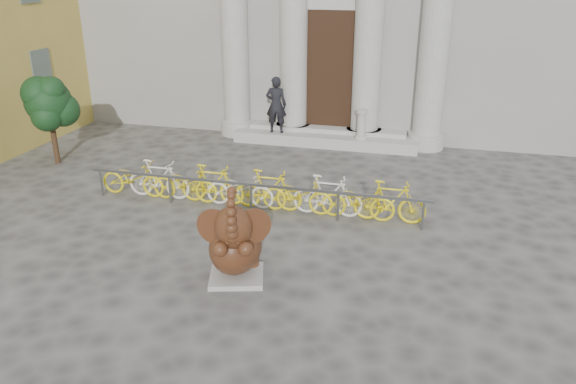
% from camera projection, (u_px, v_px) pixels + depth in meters
% --- Properties ---
extents(ground, '(80.00, 80.00, 0.00)m').
position_uv_depth(ground, '(226.00, 294.00, 10.13)').
color(ground, '#474442').
rests_on(ground, ground).
extents(entrance_steps, '(6.00, 1.20, 0.36)m').
position_uv_depth(entrance_steps, '(326.00, 139.00, 18.48)').
color(entrance_steps, '#A8A59E').
rests_on(entrance_steps, ground).
extents(elephant_statue, '(1.31, 1.58, 2.00)m').
position_uv_depth(elephant_statue, '(235.00, 245.00, 10.32)').
color(elephant_statue, '#A8A59E').
rests_on(elephant_statue, ground).
extents(bike_rack, '(8.41, 0.53, 1.00)m').
position_uv_depth(bike_rack, '(253.00, 188.00, 13.53)').
color(bike_rack, slate).
rests_on(bike_rack, ground).
extents(tree, '(1.50, 1.37, 2.61)m').
position_uv_depth(tree, '(49.00, 103.00, 16.07)').
color(tree, '#332114').
rests_on(tree, ground).
extents(pedestrian, '(0.72, 0.52, 1.84)m').
position_uv_depth(pedestrian, '(276.00, 105.00, 18.19)').
color(pedestrian, black).
rests_on(pedestrian, entrance_steps).
extents(balustrade_post, '(0.38, 0.38, 0.93)m').
position_uv_depth(balustrade_post, '(361.00, 125.00, 17.71)').
color(balustrade_post, '#A8A59E').
rests_on(balustrade_post, entrance_steps).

